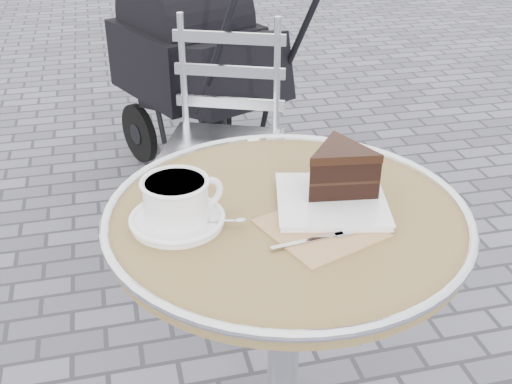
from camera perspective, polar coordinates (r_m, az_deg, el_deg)
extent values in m
cylinder|color=silver|center=(1.47, 2.43, -14.09)|extent=(0.07, 0.07, 0.67)
cylinder|color=tan|center=(1.26, 2.76, -2.45)|extent=(0.70, 0.70, 0.03)
torus|color=silver|center=(1.25, 2.78, -1.87)|extent=(0.72, 0.72, 0.02)
cylinder|color=white|center=(1.22, -7.00, -2.55)|extent=(0.18, 0.18, 0.01)
cylinder|color=white|center=(1.20, -7.13, -0.72)|extent=(0.15, 0.15, 0.08)
torus|color=white|center=(1.22, -4.27, 0.03)|extent=(0.06, 0.03, 0.06)
cylinder|color=beige|center=(1.18, -7.24, 0.76)|extent=(0.11, 0.11, 0.01)
cube|color=tan|center=(1.21, 5.77, -3.21)|extent=(0.24, 0.24, 0.00)
cube|color=white|center=(1.28, 6.69, -0.84)|extent=(0.25, 0.25, 0.01)
cylinder|color=silver|center=(2.17, -8.05, -3.23)|extent=(0.02, 0.02, 0.43)
cylinder|color=silver|center=(2.11, 0.51, -4.02)|extent=(0.02, 0.02, 0.43)
cylinder|color=silver|center=(2.44, -5.92, 0.86)|extent=(0.02, 0.02, 0.43)
cylinder|color=silver|center=(2.39, 1.70, 0.26)|extent=(0.02, 0.02, 0.43)
cube|color=silver|center=(2.16, -3.10, 3.74)|extent=(0.50, 0.50, 0.02)
cube|color=black|center=(2.81, -4.18, 10.65)|extent=(0.65, 0.78, 0.40)
cylinder|color=black|center=(2.63, -4.02, 0.02)|extent=(0.10, 0.18, 0.18)
cylinder|color=black|center=(2.85, 2.96, 2.54)|extent=(0.10, 0.18, 0.18)
cylinder|color=black|center=(3.07, -10.34, 5.17)|extent=(0.15, 0.27, 0.28)
cylinder|color=black|center=(3.27, -3.85, 7.09)|extent=(0.15, 0.27, 0.28)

